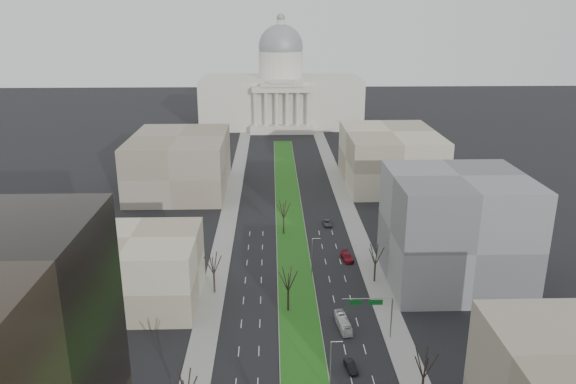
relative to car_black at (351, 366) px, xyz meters
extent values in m
plane|color=black|center=(-7.74, 59.34, -0.67)|extent=(600.00, 600.00, 0.00)
cube|color=#999993|center=(-7.74, 58.34, -0.60)|extent=(8.00, 222.00, 0.15)
cube|color=#215516|center=(-7.74, 58.34, -0.50)|extent=(7.70, 221.70, 0.06)
cube|color=gray|center=(-25.24, 34.34, -0.60)|extent=(5.00, 330.00, 0.15)
cube|color=gray|center=(9.76, 34.34, -0.60)|extent=(5.00, 330.00, 0.15)
cube|color=beige|center=(-7.74, 209.34, 11.33)|extent=(80.00, 40.00, 24.00)
cube|color=beige|center=(-7.74, 186.34, 1.33)|extent=(30.00, 6.00, 4.00)
cube|color=beige|center=(-7.74, 186.34, 20.33)|extent=(28.00, 5.00, 2.50)
cube|color=beige|center=(-7.74, 186.34, 22.33)|extent=(20.00, 5.00, 1.80)
cube|color=beige|center=(-7.74, 186.34, 23.93)|extent=(12.00, 5.00, 1.60)
cylinder|color=beige|center=(-7.74, 209.34, 29.33)|extent=(22.00, 22.00, 14.00)
sphere|color=gray|center=(-7.74, 209.34, 38.33)|extent=(22.00, 22.00, 22.00)
cylinder|color=beige|center=(-7.74, 209.34, 49.33)|extent=(4.00, 4.00, 4.00)
sphere|color=gray|center=(-7.74, 209.34, 52.33)|extent=(4.00, 4.00, 4.00)
cylinder|color=beige|center=(-20.24, 186.34, 11.33)|extent=(2.00, 2.00, 16.00)
cylinder|color=beige|center=(-15.24, 186.34, 11.33)|extent=(2.00, 2.00, 16.00)
cylinder|color=beige|center=(-10.24, 186.34, 11.33)|extent=(2.00, 2.00, 16.00)
cylinder|color=beige|center=(-5.24, 186.34, 11.33)|extent=(2.00, 2.00, 16.00)
cylinder|color=beige|center=(-0.24, 186.34, 11.33)|extent=(2.00, 2.00, 16.00)
cylinder|color=beige|center=(4.76, 186.34, 11.33)|extent=(2.00, 2.00, 16.00)
cube|color=tan|center=(-40.74, 24.34, 6.33)|extent=(26.00, 22.00, 14.00)
cube|color=slate|center=(26.26, 31.34, 11.33)|extent=(28.00, 26.00, 24.00)
cube|color=gray|center=(-42.74, 99.34, 8.33)|extent=(30.00, 40.00, 18.00)
cube|color=tan|center=(27.26, 104.34, 8.33)|extent=(30.00, 40.00, 18.00)
cylinder|color=black|center=(-24.94, 27.34, 1.44)|extent=(0.40, 0.40, 4.22)
cylinder|color=black|center=(9.46, 31.34, 1.35)|extent=(0.40, 0.40, 4.03)
cylinder|color=black|center=(-9.74, 19.34, 1.49)|extent=(0.40, 0.40, 4.32)
cylinder|color=black|center=(-9.74, 59.34, 1.49)|extent=(0.40, 0.40, 4.32)
cylinder|color=gray|center=(-4.04, -5.66, 3.83)|extent=(0.20, 0.20, 9.00)
cylinder|color=gray|center=(-3.14, -5.66, 8.43)|extent=(1.80, 0.12, 0.12)
cylinder|color=gray|center=(-4.04, 34.34, 3.83)|extent=(0.20, 0.20, 9.00)
cylinder|color=gray|center=(-3.14, 34.34, 8.43)|extent=(1.80, 0.12, 0.12)
cylinder|color=gray|center=(8.46, 9.34, 3.33)|extent=(0.24, 0.24, 8.00)
cylinder|color=gray|center=(3.96, 9.34, 7.33)|extent=(9.00, 0.18, 0.18)
cube|color=#0C591E|center=(5.46, 9.42, 6.53)|extent=(2.60, 0.08, 1.00)
cube|color=#0C591E|center=(1.96, 9.42, 6.53)|extent=(2.20, 0.08, 1.00)
imported|color=black|center=(0.00, 0.00, 0.00)|extent=(2.07, 4.25, 1.34)
imported|color=maroon|center=(4.93, 42.66, 0.13)|extent=(2.92, 5.76, 1.60)
imported|color=#48494F|center=(2.46, 65.30, 0.01)|extent=(2.42, 4.99, 1.37)
imported|color=white|center=(0.31, 12.93, 0.38)|extent=(2.64, 7.68, 2.10)
camera|label=1|loc=(-12.67, -78.48, 55.79)|focal=35.00mm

